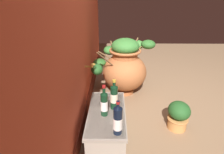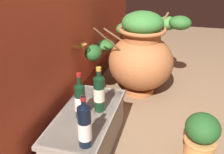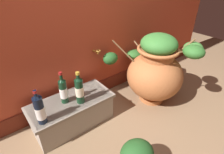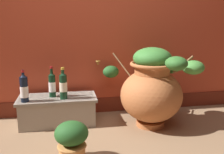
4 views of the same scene
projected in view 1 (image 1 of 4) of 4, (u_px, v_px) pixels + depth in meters
ground_plane at (171, 112)px, 2.50m from camera, size 7.00×7.00×0.00m
back_wall at (71, 8)px, 1.97m from camera, size 4.40×0.33×2.60m
terracotta_urn at (124, 67)px, 2.84m from camera, size 0.91×0.92×0.85m
stone_ledge at (107, 123)px, 2.05m from camera, size 0.84×0.39×0.30m
wine_bottle_left at (114, 96)px, 1.99m from camera, size 0.08×0.08×0.34m
wine_bottle_middle at (104, 103)px, 1.89m from camera, size 0.07×0.07×0.33m
wine_bottle_right at (118, 120)px, 1.64m from camera, size 0.08×0.08×0.33m
potted_shrub at (178, 115)px, 2.15m from camera, size 0.27×0.24×0.34m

